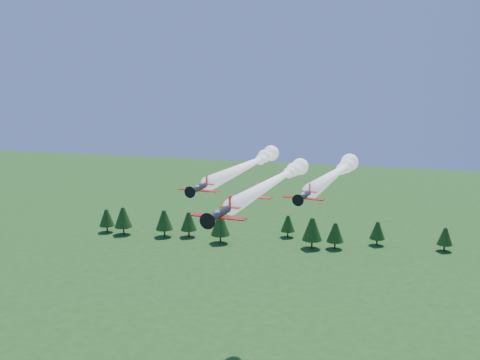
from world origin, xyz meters
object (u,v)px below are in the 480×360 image
(plane_left, at_px, (250,164))
(plane_right, at_px, (338,172))
(plane_lead, at_px, (277,179))
(plane_slot, at_px, (251,195))

(plane_left, relative_size, plane_right, 1.17)
(plane_lead, xyz_separation_m, plane_left, (-7.52, 8.17, 1.42))
(plane_lead, bearing_deg, plane_left, 136.95)
(plane_lead, distance_m, plane_slot, 12.67)
(plane_lead, xyz_separation_m, plane_right, (11.23, 3.19, 1.48))
(plane_lead, relative_size, plane_right, 1.28)
(plane_lead, bearing_deg, plane_slot, -93.19)
(plane_left, height_order, plane_right, plane_right)
(plane_left, xyz_separation_m, plane_right, (18.76, -4.98, 0.06))
(plane_right, bearing_deg, plane_slot, -122.78)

